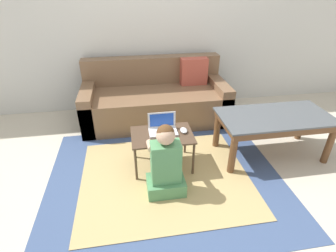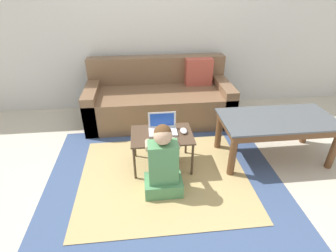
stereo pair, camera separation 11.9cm
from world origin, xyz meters
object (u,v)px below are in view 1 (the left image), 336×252
(computer_mouse, at_px, (184,130))
(coffee_table, at_px, (274,121))
(laptop, at_px, (163,129))
(person_seated, at_px, (166,164))
(couch, at_px, (156,99))
(laptop_desk, at_px, (162,138))

(computer_mouse, bearing_deg, coffee_table, 0.70)
(laptop, relative_size, person_seated, 0.40)
(coffee_table, height_order, laptop, laptop)
(couch, relative_size, coffee_table, 1.62)
(coffee_table, height_order, computer_mouse, coffee_table)
(coffee_table, bearing_deg, laptop_desk, -178.85)
(laptop_desk, distance_m, laptop, 0.09)
(couch, distance_m, computer_mouse, 1.09)
(coffee_table, height_order, laptop_desk, coffee_table)
(couch, xyz_separation_m, laptop, (-0.05, -1.04, 0.14))
(laptop_desk, relative_size, person_seated, 0.87)
(computer_mouse, distance_m, person_seated, 0.46)
(person_seated, bearing_deg, coffee_table, 18.22)
(couch, xyz_separation_m, coffee_table, (1.12, -1.06, 0.13))
(laptop, bearing_deg, couch, 87.10)
(computer_mouse, relative_size, person_seated, 0.16)
(couch, height_order, laptop_desk, couch)
(coffee_table, relative_size, computer_mouse, 10.60)
(couch, distance_m, coffee_table, 1.55)
(coffee_table, xyz_separation_m, laptop_desk, (-1.18, -0.02, -0.07))
(laptop_desk, distance_m, computer_mouse, 0.23)
(person_seated, bearing_deg, laptop, 84.98)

